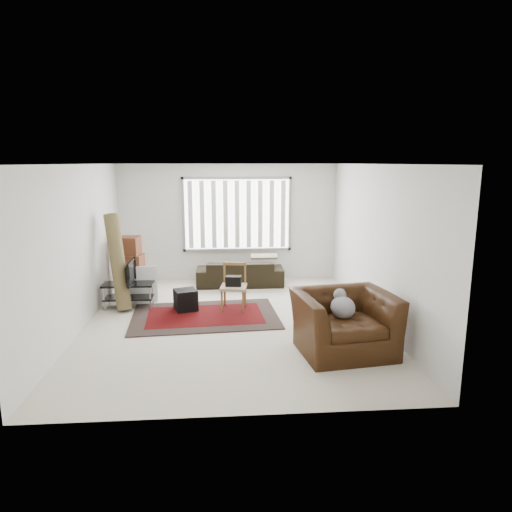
{
  "coord_description": "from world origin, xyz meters",
  "views": [
    {
      "loc": [
        -0.16,
        -7.54,
        2.73
      ],
      "look_at": [
        0.46,
        0.59,
        1.05
      ],
      "focal_mm": 32.0,
      "sensor_mm": 36.0,
      "label": 1
    }
  ],
  "objects_px": {
    "tv_stand": "(129,290)",
    "side_chair": "(234,285)",
    "moving_boxes": "(131,268)",
    "armchair": "(344,318)",
    "sofa": "(240,269)"
  },
  "relations": [
    {
      "from": "tv_stand",
      "to": "sofa",
      "type": "distance_m",
      "value": 2.62
    },
    {
      "from": "armchair",
      "to": "side_chair",
      "type": "bearing_deg",
      "value": 118.64
    },
    {
      "from": "sofa",
      "to": "armchair",
      "type": "bearing_deg",
      "value": 110.26
    },
    {
      "from": "moving_boxes",
      "to": "side_chair",
      "type": "xyz_separation_m",
      "value": [
        2.09,
        -1.1,
        -0.09
      ]
    },
    {
      "from": "moving_boxes",
      "to": "side_chair",
      "type": "distance_m",
      "value": 2.36
    },
    {
      "from": "moving_boxes",
      "to": "side_chair",
      "type": "height_order",
      "value": "moving_boxes"
    },
    {
      "from": "tv_stand",
      "to": "side_chair",
      "type": "xyz_separation_m",
      "value": [
        2.0,
        -0.28,
        0.14
      ]
    },
    {
      "from": "side_chair",
      "to": "armchair",
      "type": "relative_size",
      "value": 0.58
    },
    {
      "from": "armchair",
      "to": "sofa",
      "type": "bearing_deg",
      "value": 101.67
    },
    {
      "from": "sofa",
      "to": "armchair",
      "type": "xyz_separation_m",
      "value": [
        1.36,
        -3.82,
        0.14
      ]
    },
    {
      "from": "moving_boxes",
      "to": "sofa",
      "type": "relative_size",
      "value": 0.64
    },
    {
      "from": "tv_stand",
      "to": "sofa",
      "type": "height_order",
      "value": "sofa"
    },
    {
      "from": "moving_boxes",
      "to": "tv_stand",
      "type": "bearing_deg",
      "value": -83.43
    },
    {
      "from": "moving_boxes",
      "to": "sofa",
      "type": "distance_m",
      "value": 2.38
    },
    {
      "from": "sofa",
      "to": "side_chair",
      "type": "relative_size",
      "value": 2.22
    }
  ]
}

